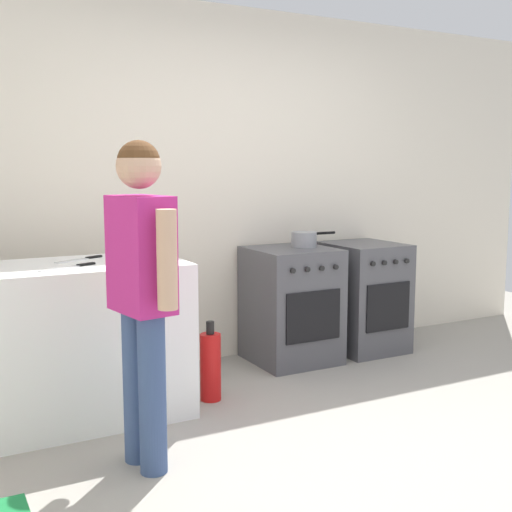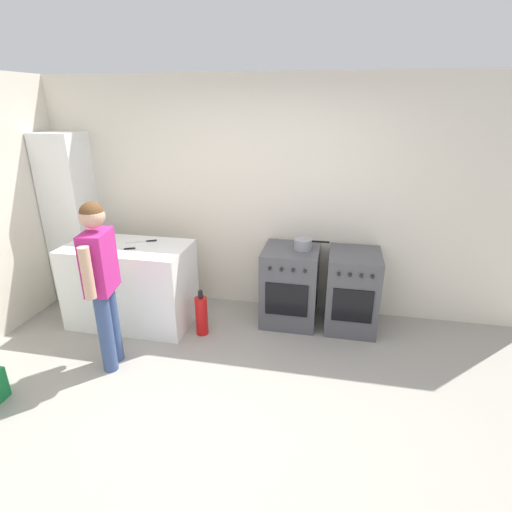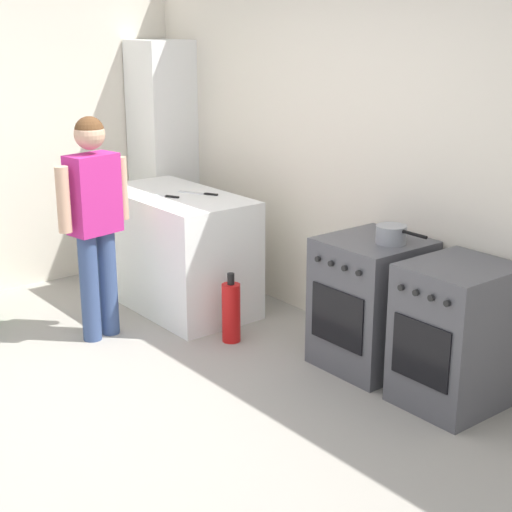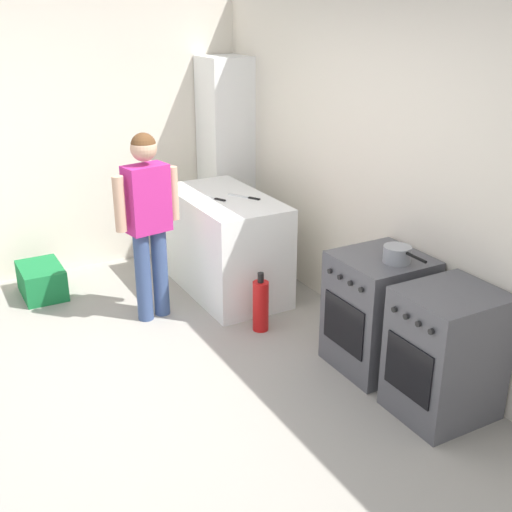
{
  "view_description": "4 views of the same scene",
  "coord_description": "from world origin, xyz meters",
  "views": [
    {
      "loc": [
        -2.07,
        -2.43,
        1.43
      ],
      "look_at": [
        -0.27,
        0.98,
        0.9
      ],
      "focal_mm": 45.0,
      "sensor_mm": 36.0,
      "label": 1
    },
    {
      "loc": [
        0.78,
        -2.39,
        2.31
      ],
      "look_at": [
        0.1,
        0.92,
        1.0
      ],
      "focal_mm": 28.0,
      "sensor_mm": 36.0,
      "label": 2
    },
    {
      "loc": [
        3.59,
        -1.92,
        2.19
      ],
      "look_at": [
        0.23,
        0.73,
        0.88
      ],
      "focal_mm": 55.0,
      "sensor_mm": 36.0,
      "label": 3
    },
    {
      "loc": [
        3.53,
        -1.17,
        2.49
      ],
      "look_at": [
        0.17,
        0.68,
        0.96
      ],
      "focal_mm": 45.0,
      "sensor_mm": 36.0,
      "label": 4
    }
  ],
  "objects": [
    {
      "name": "counter_unit",
      "position": [
        -1.35,
        1.2,
        0.45
      ],
      "size": [
        1.3,
        0.7,
        0.9
      ],
      "primitive_type": "cube",
      "color": "white",
      "rests_on": "ground"
    },
    {
      "name": "ground_plane",
      "position": [
        0.0,
        0.0,
        0.0
      ],
      "size": [
        8.0,
        8.0,
        0.0
      ],
      "primitive_type": "plane",
      "color": "gray"
    },
    {
      "name": "larder_cabinet",
      "position": [
        -2.3,
        1.68,
        1.0
      ],
      "size": [
        0.48,
        0.44,
        2.0
      ],
      "primitive_type": "cube",
      "color": "white",
      "rests_on": "ground"
    },
    {
      "name": "side_wall_left",
      "position": [
        -2.6,
        0.4,
        1.3
      ],
      "size": [
        0.1,
        3.1,
        2.6
      ],
      "primitive_type": "cube",
      "color": "silver",
      "rests_on": "ground"
    },
    {
      "name": "person",
      "position": [
        -1.16,
        0.42,
        0.92
      ],
      "size": [
        0.26,
        0.56,
        1.56
      ],
      "color": "#384C7A",
      "rests_on": "ground"
    },
    {
      "name": "oven_left",
      "position": [
        0.35,
        1.58,
        0.43
      ],
      "size": [
        0.59,
        0.62,
        0.85
      ],
      "color": "#4C4C51",
      "rests_on": "ground"
    },
    {
      "name": "knife_bread",
      "position": [
        -1.36,
        1.07,
        0.9
      ],
      "size": [
        0.33,
        0.17,
        0.01
      ],
      "color": "silver",
      "rests_on": "counter_unit"
    },
    {
      "name": "knife_carving",
      "position": [
        -1.23,
        1.34,
        0.9
      ],
      "size": [
        0.31,
        0.18,
        0.01
      ],
      "color": "silver",
      "rests_on": "counter_unit"
    },
    {
      "name": "oven_right",
      "position": [
        1.02,
        1.58,
        0.43
      ],
      "size": [
        0.53,
        0.62,
        0.85
      ],
      "color": "#4C4C51",
      "rests_on": "ground"
    },
    {
      "name": "pot",
      "position": [
        0.47,
        1.6,
        0.91
      ],
      "size": [
        0.37,
        0.19,
        0.11
      ],
      "color": "gray",
      "rests_on": "oven_left"
    },
    {
      "name": "fire_extinguisher",
      "position": [
        -0.52,
        1.1,
        0.22
      ],
      "size": [
        0.13,
        0.13,
        0.5
      ],
      "color": "red",
      "rests_on": "ground"
    },
    {
      "name": "back_wall",
      "position": [
        0.0,
        1.95,
        1.3
      ],
      "size": [
        6.0,
        0.1,
        2.6
      ],
      "primitive_type": "cube",
      "color": "silver",
      "rests_on": "ground"
    }
  ]
}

